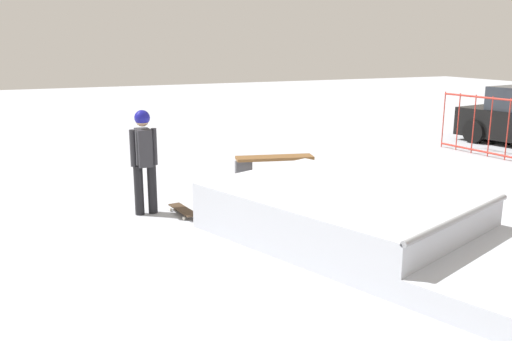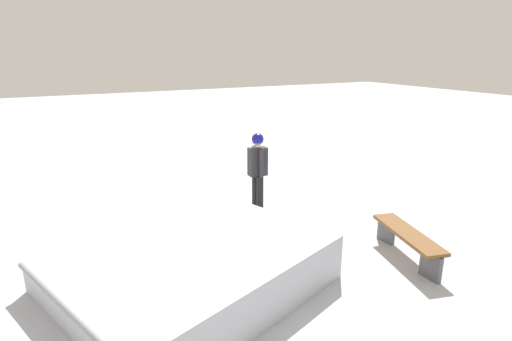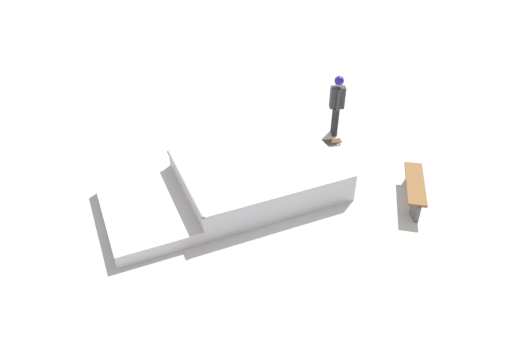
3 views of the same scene
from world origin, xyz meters
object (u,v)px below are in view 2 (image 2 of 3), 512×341
(skate_ramp, at_px, (167,287))
(park_bench, at_px, (407,239))
(skater, at_px, (258,167))
(skateboard, at_px, (257,219))

(skate_ramp, bearing_deg, park_bench, 153.05)
(skate_ramp, relative_size, skater, 3.46)
(skate_ramp, xyz_separation_m, skater, (-2.67, -2.50, 0.69))
(park_bench, bearing_deg, skateboard, -57.52)
(skate_ramp, relative_size, skateboard, 7.29)
(skateboard, height_order, park_bench, park_bench)
(skateboard, xyz_separation_m, park_bench, (-1.55, 2.44, 0.28))
(skateboard, bearing_deg, park_bench, 115.54)
(skater, distance_m, skateboard, 1.12)
(skater, xyz_separation_m, park_bench, (-1.26, 2.98, -0.65))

